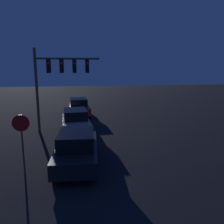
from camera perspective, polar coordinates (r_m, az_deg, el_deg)
car_near at (r=10.34m, az=-9.13°, el=-9.19°), size 2.14×4.69×1.61m
car_mid at (r=15.38m, az=-9.46°, el=-2.42°), size 2.09×4.68×1.61m
car_far at (r=21.10m, az=-8.68°, el=1.29°), size 2.08×4.67×1.61m
traffic_signal_mast at (r=15.61m, az=-14.13°, el=9.58°), size 4.40×0.30×5.76m
stop_sign at (r=9.59m, az=-22.53°, el=-5.33°), size 0.68×0.07×2.59m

